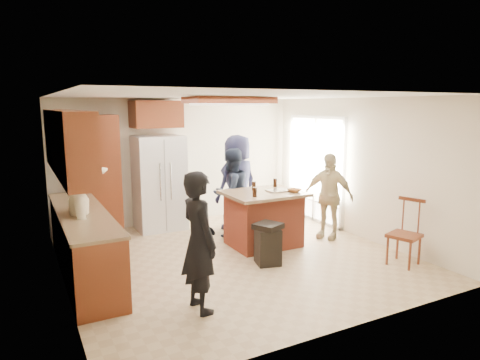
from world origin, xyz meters
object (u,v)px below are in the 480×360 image
person_behind_right (238,183)px  person_counter (86,217)px  refrigerator (159,183)px  kitchen_island (264,218)px  trash_bin (268,244)px  person_side_right (328,196)px  spindle_chair (405,235)px  person_behind_left (231,193)px  person_front_left (199,242)px

person_behind_right → person_counter: person_behind_right is taller
refrigerator → kitchen_island: refrigerator is taller
kitchen_island → trash_bin: bearing=-116.7°
refrigerator → person_side_right: bearing=-38.6°
person_behind_right → trash_bin: size_ratio=2.90×
person_side_right → person_counter: (-4.09, 0.13, 0.09)m
refrigerator → person_counter: bearing=-131.0°
refrigerator → spindle_chair: 4.46m
refrigerator → trash_bin: refrigerator is taller
person_behind_right → kitchen_island: (-0.05, -1.05, -0.44)m
person_behind_left → trash_bin: size_ratio=2.55×
person_front_left → refrigerator: refrigerator is taller
kitchen_island → spindle_chair: bearing=-51.2°
refrigerator → spindle_chair: size_ratio=1.81×
person_behind_right → trash_bin: (-0.45, -1.84, -0.59)m
person_front_left → kitchen_island: size_ratio=1.28×
person_counter → kitchen_island: (2.86, 0.05, -0.38)m
person_behind_left → spindle_chair: 3.01m
refrigerator → trash_bin: 2.79m
person_front_left → spindle_chair: (3.27, -0.08, -0.37)m
kitchen_island → person_behind_right: bearing=87.4°
person_behind_left → spindle_chair: size_ratio=1.62×
person_counter → kitchen_island: size_ratio=1.34×
person_behind_left → person_side_right: person_behind_left is taller
spindle_chair → person_front_left: bearing=178.5°
person_side_right → spindle_chair: person_side_right is taller
person_behind_left → refrigerator: bearing=-61.9°
person_behind_left → person_counter: person_counter is taller
trash_bin → spindle_chair: spindle_chair is taller
trash_bin → person_front_left: bearing=-149.1°
person_behind_right → person_side_right: bearing=119.5°
refrigerator → person_front_left: bearing=-100.1°
trash_bin → spindle_chair: bearing=-28.0°
person_front_left → refrigerator: bearing=-14.2°
person_behind_right → person_side_right: person_behind_right is taller
person_behind_left → kitchen_island: size_ratio=1.26×
person_front_left → refrigerator: 3.53m
spindle_chair → person_side_right: bearing=96.2°
person_front_left → trash_bin: bearing=-63.2°
person_side_right → kitchen_island: size_ratio=1.20×
person_side_right → spindle_chair: bearing=-22.9°
person_behind_left → person_side_right: 1.74m
kitchen_island → person_behind_left: bearing=107.5°
person_front_left → kitchen_island: (1.86, 1.67, -0.35)m
person_counter → trash_bin: person_counter is taller
person_side_right → spindle_chair: 1.62m
person_counter → refrigerator: bearing=-40.3°
trash_bin → person_side_right: bearing=20.7°
person_behind_left → refrigerator: (-1.01, 1.06, 0.10)m
person_front_left → person_behind_left: bearing=-38.1°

